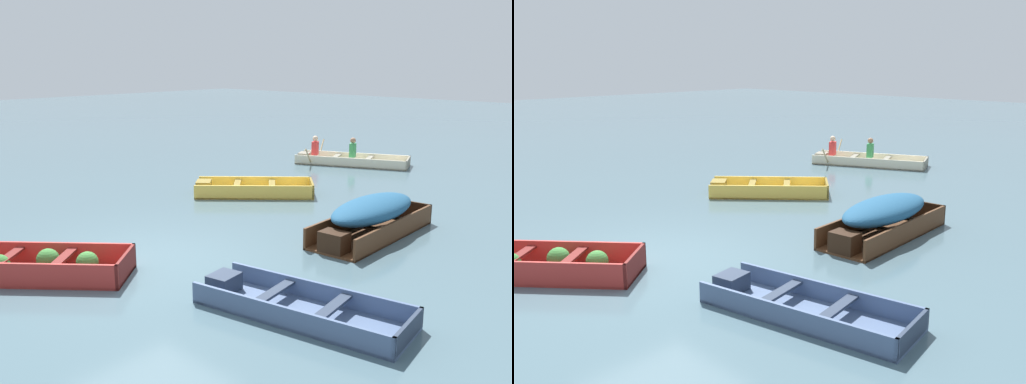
% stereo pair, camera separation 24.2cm
% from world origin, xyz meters
% --- Properties ---
extents(ground_plane, '(80.00, 80.00, 0.00)m').
position_xyz_m(ground_plane, '(0.00, 0.00, 0.00)').
color(ground_plane, '#47606B').
extents(dinghy_red_foreground, '(2.92, 2.71, 0.40)m').
position_xyz_m(dinghy_red_foreground, '(-0.77, -1.64, 0.16)').
color(dinghy_red_foreground, '#AD2D28').
rests_on(dinghy_red_foreground, ground).
extents(skiff_dark_varnish_near_moored, '(1.25, 3.16, 0.76)m').
position_xyz_m(skiff_dark_varnish_near_moored, '(2.02, 3.82, 0.45)').
color(skiff_dark_varnish_near_moored, '#4C2D19').
rests_on(skiff_dark_varnish_near_moored, ground).
extents(skiff_yellow_mid_moored, '(2.94, 2.80, 0.35)m').
position_xyz_m(skiff_yellow_mid_moored, '(-2.12, 4.71, 0.12)').
color(skiff_yellow_mid_moored, '#E5BC47').
rests_on(skiff_yellow_mid_moored, ground).
extents(skiff_slate_blue_far_moored, '(3.08, 1.47, 0.31)m').
position_xyz_m(skiff_slate_blue_far_moored, '(3.11, 0.15, 0.10)').
color(skiff_slate_blue_far_moored, '#475B7F').
rests_on(skiff_slate_blue_far_moored, ground).
extents(rowboat_cream_with_crew, '(3.72, 2.80, 0.88)m').
position_xyz_m(rowboat_cream_with_crew, '(-2.76, 9.91, 0.16)').
color(rowboat_cream_with_crew, beige).
rests_on(rowboat_cream_with_crew, ground).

